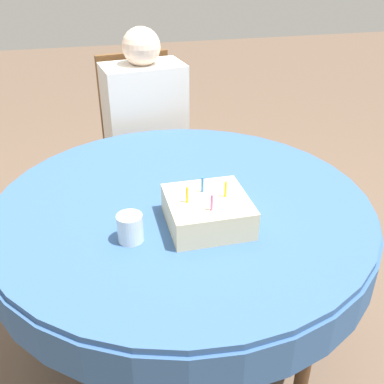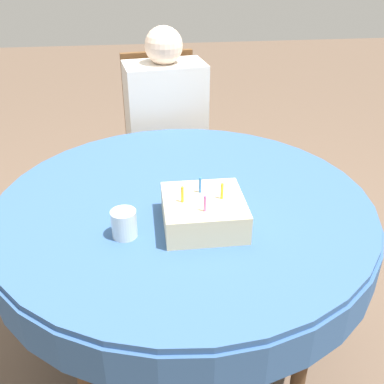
{
  "view_description": "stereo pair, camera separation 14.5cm",
  "coord_description": "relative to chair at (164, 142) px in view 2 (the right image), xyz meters",
  "views": [
    {
      "loc": [
        -0.27,
        -1.27,
        1.51
      ],
      "look_at": [
        0.02,
        -0.05,
        0.78
      ],
      "focal_mm": 42.0,
      "sensor_mm": 36.0,
      "label": 1
    },
    {
      "loc": [
        -0.13,
        -1.3,
        1.51
      ],
      "look_at": [
        0.02,
        -0.05,
        0.78
      ],
      "focal_mm": 42.0,
      "sensor_mm": 36.0,
      "label": 2
    }
  ],
  "objects": [
    {
      "name": "ground_plane",
      "position": [
        0.01,
        -0.95,
        -0.53
      ],
      "size": [
        12.0,
        12.0,
        0.0
      ],
      "primitive_type": "plane",
      "color": "brown"
    },
    {
      "name": "dining_table",
      "position": [
        0.01,
        -0.95,
        0.11
      ],
      "size": [
        1.29,
        1.29,
        0.72
      ],
      "color": "#335689",
      "rests_on": "ground_plane"
    },
    {
      "name": "chair",
      "position": [
        0.0,
        0.0,
        0.0
      ],
      "size": [
        0.47,
        0.47,
        0.98
      ],
      "rotation": [
        0.0,
        0.0,
        0.14
      ],
      "color": "brown",
      "rests_on": "ground_plane"
    },
    {
      "name": "person",
      "position": [
        0.01,
        -0.1,
        0.16
      ],
      "size": [
        0.42,
        0.37,
        1.14
      ],
      "rotation": [
        0.0,
        0.0,
        0.14
      ],
      "color": "beige",
      "rests_on": "ground_plane"
    },
    {
      "name": "birthday_cake",
      "position": [
        0.05,
        -1.1,
        0.24
      ],
      "size": [
        0.24,
        0.24,
        0.14
      ],
      "color": "beige",
      "rests_on": "dining_table"
    },
    {
      "name": "drinking_glass",
      "position": [
        -0.19,
        -1.13,
        0.24
      ],
      "size": [
        0.08,
        0.08,
        0.09
      ],
      "color": "silver",
      "rests_on": "dining_table"
    }
  ]
}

